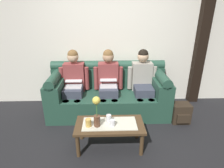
{
  "coord_description": "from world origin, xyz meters",
  "views": [
    {
      "loc": [
        -0.04,
        -2.14,
        1.92
      ],
      "look_at": [
        0.06,
        0.8,
        0.72
      ],
      "focal_mm": 30.0,
      "sensor_mm": 36.0,
      "label": 1
    }
  ],
  "objects_px": {
    "person_left": "(74,80)",
    "person_middle": "(108,80)",
    "coffee_table": "(110,127)",
    "flower_vase": "(97,111)",
    "cup_near_right": "(109,118)",
    "couch": "(109,94)",
    "person_right": "(143,80)",
    "backpack_right": "(181,113)",
    "cup_near_left": "(88,123)",
    "cup_far_center": "(113,123)"
  },
  "relations": [
    {
      "from": "couch",
      "to": "cup_near_left",
      "type": "bearing_deg",
      "value": -104.72
    },
    {
      "from": "cup_near_left",
      "to": "cup_near_right",
      "type": "xyz_separation_m",
      "value": [
        0.28,
        0.1,
        -0.0
      ]
    },
    {
      "from": "flower_vase",
      "to": "cup_near_right",
      "type": "distance_m",
      "value": 0.26
    },
    {
      "from": "person_middle",
      "to": "cup_near_left",
      "type": "bearing_deg",
      "value": -104.77
    },
    {
      "from": "coffee_table",
      "to": "backpack_right",
      "type": "bearing_deg",
      "value": 25.56
    },
    {
      "from": "backpack_right",
      "to": "flower_vase",
      "type": "bearing_deg",
      "value": -155.33
    },
    {
      "from": "coffee_table",
      "to": "cup_near_left",
      "type": "distance_m",
      "value": 0.32
    },
    {
      "from": "coffee_table",
      "to": "flower_vase",
      "type": "xyz_separation_m",
      "value": [
        -0.17,
        -0.06,
        0.3
      ]
    },
    {
      "from": "flower_vase",
      "to": "cup_near_right",
      "type": "bearing_deg",
      "value": 32.13
    },
    {
      "from": "person_right",
      "to": "cup_far_center",
      "type": "bearing_deg",
      "value": -118.84
    },
    {
      "from": "coffee_table",
      "to": "cup_far_center",
      "type": "xyz_separation_m",
      "value": [
        0.04,
        -0.06,
        0.11
      ]
    },
    {
      "from": "coffee_table",
      "to": "flower_vase",
      "type": "height_order",
      "value": "flower_vase"
    },
    {
      "from": "backpack_right",
      "to": "person_left",
      "type": "bearing_deg",
      "value": 167.21
    },
    {
      "from": "person_left",
      "to": "backpack_right",
      "type": "xyz_separation_m",
      "value": [
        1.93,
        -0.44,
        -0.48
      ]
    },
    {
      "from": "person_middle",
      "to": "person_left",
      "type": "bearing_deg",
      "value": 179.99
    },
    {
      "from": "person_left",
      "to": "flower_vase",
      "type": "relative_size",
      "value": 2.73
    },
    {
      "from": "person_middle",
      "to": "coffee_table",
      "type": "height_order",
      "value": "person_middle"
    },
    {
      "from": "person_right",
      "to": "coffee_table",
      "type": "xyz_separation_m",
      "value": [
        -0.65,
        -1.05,
        -0.32
      ]
    },
    {
      "from": "cup_near_right",
      "to": "person_left",
      "type": "bearing_deg",
      "value": 122.46
    },
    {
      "from": "person_left",
      "to": "person_middle",
      "type": "bearing_deg",
      "value": -0.01
    },
    {
      "from": "cup_near_left",
      "to": "cup_far_center",
      "type": "xyz_separation_m",
      "value": [
        0.33,
        0.0,
        -0.01
      ]
    },
    {
      "from": "couch",
      "to": "cup_near_left",
      "type": "xyz_separation_m",
      "value": [
        -0.29,
        -1.11,
        0.09
      ]
    },
    {
      "from": "flower_vase",
      "to": "cup_near_right",
      "type": "relative_size",
      "value": 4.23
    },
    {
      "from": "coffee_table",
      "to": "backpack_right",
      "type": "xyz_separation_m",
      "value": [
        1.28,
        0.61,
        -0.16
      ]
    },
    {
      "from": "flower_vase",
      "to": "cup_far_center",
      "type": "height_order",
      "value": "flower_vase"
    },
    {
      "from": "flower_vase",
      "to": "person_right",
      "type": "bearing_deg",
      "value": 53.37
    },
    {
      "from": "cup_far_center",
      "to": "person_left",
      "type": "bearing_deg",
      "value": 121.91
    },
    {
      "from": "person_right",
      "to": "cup_near_left",
      "type": "height_order",
      "value": "person_right"
    },
    {
      "from": "cup_far_center",
      "to": "backpack_right",
      "type": "distance_m",
      "value": 1.44
    },
    {
      "from": "cup_near_left",
      "to": "person_right",
      "type": "bearing_deg",
      "value": 49.65
    },
    {
      "from": "person_left",
      "to": "coffee_table",
      "type": "distance_m",
      "value": 1.28
    },
    {
      "from": "coffee_table",
      "to": "cup_near_right",
      "type": "relative_size",
      "value": 9.22
    },
    {
      "from": "cup_near_left",
      "to": "backpack_right",
      "type": "xyz_separation_m",
      "value": [
        1.58,
        0.67,
        -0.28
      ]
    },
    {
      "from": "couch",
      "to": "flower_vase",
      "type": "xyz_separation_m",
      "value": [
        -0.17,
        -1.11,
        0.26
      ]
    },
    {
      "from": "couch",
      "to": "backpack_right",
      "type": "bearing_deg",
      "value": -19.03
    },
    {
      "from": "cup_near_left",
      "to": "cup_near_right",
      "type": "relative_size",
      "value": 1.04
    },
    {
      "from": "coffee_table",
      "to": "cup_far_center",
      "type": "relative_size",
      "value": 10.94
    },
    {
      "from": "person_middle",
      "to": "cup_near_right",
      "type": "xyz_separation_m",
      "value": [
        -0.01,
        -1.01,
        -0.2
      ]
    },
    {
      "from": "person_right",
      "to": "flower_vase",
      "type": "bearing_deg",
      "value": -126.63
    },
    {
      "from": "coffee_table",
      "to": "flower_vase",
      "type": "distance_m",
      "value": 0.35
    },
    {
      "from": "person_middle",
      "to": "cup_near_left",
      "type": "height_order",
      "value": "person_middle"
    },
    {
      "from": "couch",
      "to": "flower_vase",
      "type": "height_order",
      "value": "couch"
    },
    {
      "from": "couch",
      "to": "person_middle",
      "type": "xyz_separation_m",
      "value": [
        0.0,
        -0.0,
        0.29
      ]
    },
    {
      "from": "person_middle",
      "to": "backpack_right",
      "type": "bearing_deg",
      "value": -18.88
    },
    {
      "from": "backpack_right",
      "to": "cup_near_left",
      "type": "bearing_deg",
      "value": -156.95
    },
    {
      "from": "person_middle",
      "to": "cup_near_right",
      "type": "relative_size",
      "value": 11.54
    },
    {
      "from": "couch",
      "to": "person_left",
      "type": "height_order",
      "value": "person_left"
    },
    {
      "from": "flower_vase",
      "to": "cup_near_right",
      "type": "xyz_separation_m",
      "value": [
        0.16,
        0.1,
        -0.18
      ]
    },
    {
      "from": "person_left",
      "to": "cup_near_left",
      "type": "height_order",
      "value": "person_left"
    },
    {
      "from": "person_left",
      "to": "cup_near_left",
      "type": "relative_size",
      "value": 11.14
    }
  ]
}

